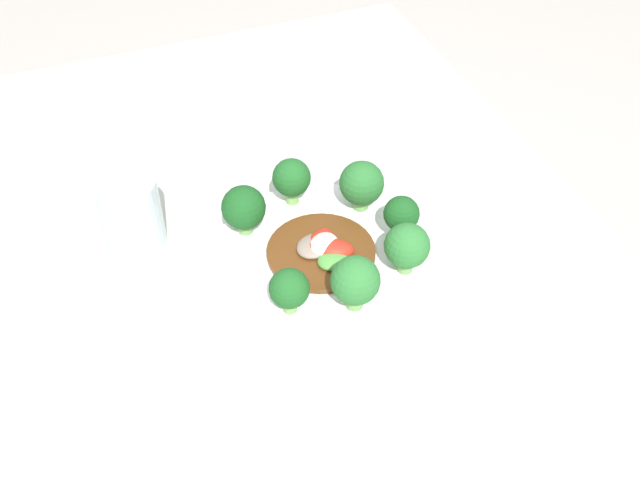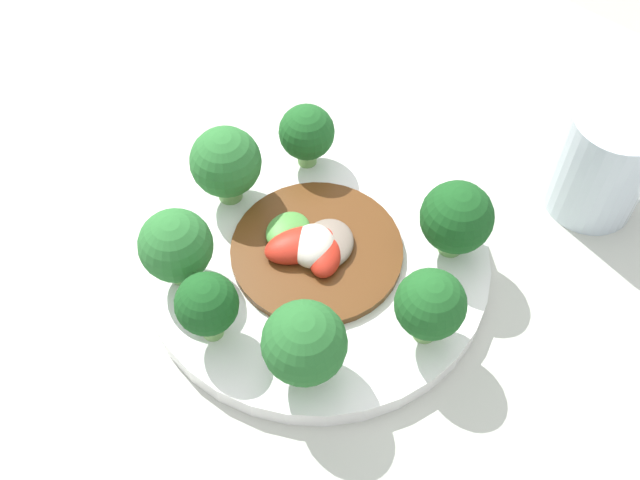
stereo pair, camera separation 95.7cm
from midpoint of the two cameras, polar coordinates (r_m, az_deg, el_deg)
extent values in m
cube|color=#B7BCAD|center=(0.95, 12.86, -41.65)|extent=(1.17, 0.80, 0.72)
cylinder|color=white|center=(0.59, 20.57, -46.70)|extent=(0.26, 0.26, 0.02)
cylinder|color=#7AAD5B|center=(0.56, 17.30, -37.69)|extent=(0.02, 0.02, 0.02)
sphere|color=#1E5B23|center=(0.53, 18.16, -37.70)|extent=(0.05, 0.05, 0.05)
cylinder|color=#70A356|center=(0.55, 9.95, -42.50)|extent=(0.02, 0.02, 0.02)
sphere|color=#2D7533|center=(0.52, 10.61, -42.85)|extent=(0.06, 0.06, 0.06)
cylinder|color=#7AAD5B|center=(0.61, 33.66, -50.53)|extent=(0.02, 0.02, 0.02)
sphere|color=#1E5B23|center=(0.59, 35.72, -50.93)|extent=(0.05, 0.05, 0.05)
cylinder|color=#7AAD5B|center=(0.58, 11.60, -54.96)|extent=(0.02, 0.02, 0.02)
sphere|color=#19511E|center=(0.55, 12.44, -55.85)|extent=(0.04, 0.04, 0.04)
cylinder|color=#70A356|center=(0.56, 6.50, -50.63)|extent=(0.02, 0.02, 0.02)
sphere|color=#2D7533|center=(0.53, 6.97, -51.42)|extent=(0.05, 0.05, 0.05)
cylinder|color=#70A356|center=(0.60, 23.21, -56.02)|extent=(0.02, 0.02, 0.02)
sphere|color=#286B2D|center=(0.57, 25.03, -56.90)|extent=(0.06, 0.06, 0.06)
cylinder|color=#70A356|center=(0.60, 33.18, -43.14)|extent=(0.02, 0.02, 0.02)
sphere|color=#19511E|center=(0.58, 34.98, -43.21)|extent=(0.05, 0.05, 0.05)
cylinder|color=#5B3314|center=(0.58, 21.07, -46.87)|extent=(0.13, 0.13, 0.01)
ellipsoid|color=gray|center=(0.57, 22.02, -46.51)|extent=(0.06, 0.06, 0.01)
ellipsoid|color=red|center=(0.57, 19.42, -47.32)|extent=(0.05, 0.06, 0.02)
ellipsoid|color=red|center=(0.57, 22.26, -47.78)|extent=(0.04, 0.04, 0.02)
ellipsoid|color=#4C933D|center=(0.56, 17.57, -46.09)|extent=(0.04, 0.04, 0.01)
ellipsoid|color=silver|center=(0.57, 21.30, -47.41)|extent=(0.05, 0.05, 0.02)
cylinder|color=silver|center=(0.64, 43.22, -33.45)|extent=(0.07, 0.07, 0.09)
camera|label=1|loc=(0.48, -35.77, 59.47)|focal=42.00mm
camera|label=2|loc=(0.48, 144.23, -59.47)|focal=42.00mm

